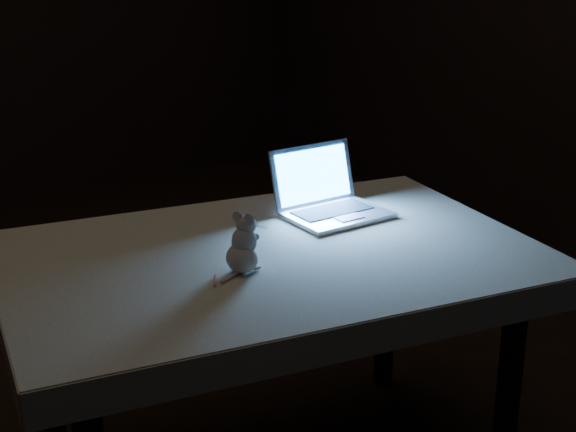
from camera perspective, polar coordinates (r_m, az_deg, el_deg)
table at (r=2.23m, az=-1.15°, el=-10.52°), size 1.39×1.06×0.66m
tablecloth at (r=2.09m, az=-2.87°, el=-3.49°), size 1.37×0.96×0.08m
laptop at (r=2.30m, az=3.43°, el=2.08°), size 0.29×0.26×0.19m
plush_mouse at (r=1.93m, az=-3.19°, el=-1.89°), size 0.12×0.12×0.14m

